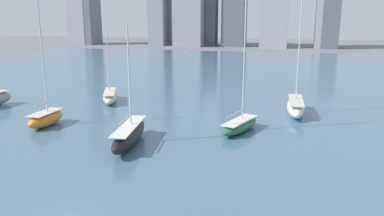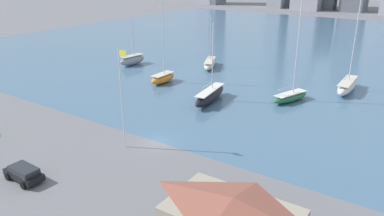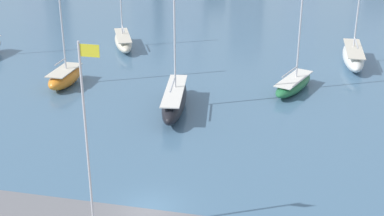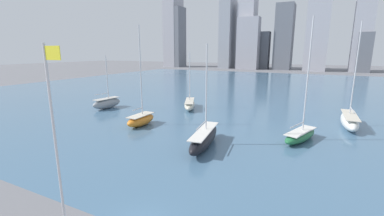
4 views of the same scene
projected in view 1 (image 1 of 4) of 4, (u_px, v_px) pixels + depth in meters
harbor_water at (229, 76)px, 90.01m from camera, size 180.00×140.00×0.00m
sailboat_cream at (110, 96)px, 61.15m from camera, size 5.73×9.34×11.77m
sailboat_black at (129, 135)px, 40.07m from camera, size 3.61×10.80×12.89m
sailboat_green at (240, 124)px, 44.85m from camera, size 4.71×8.23×16.35m
sailboat_orange at (46, 118)px, 47.24m from camera, size 2.48×6.26×15.97m
sailboat_white at (296, 106)px, 53.17m from camera, size 2.60×10.54×16.52m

